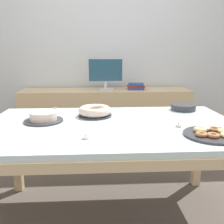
{
  "coord_description": "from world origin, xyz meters",
  "views": [
    {
      "loc": [
        -0.1,
        -1.68,
        1.25
      ],
      "look_at": [
        0.01,
        0.1,
        0.83
      ],
      "focal_mm": 40.0,
      "sensor_mm": 36.0,
      "label": 1
    }
  ],
  "objects_px": {
    "book_stack": "(136,86)",
    "plate_stack": "(183,107)",
    "cake_golden_bundt": "(95,111)",
    "cake_chocolate_round": "(43,117)",
    "computer_monitor": "(106,74)",
    "pastry_platter": "(212,134)",
    "tealight_near_cakes": "(86,137)",
    "tealight_right_edge": "(179,126)",
    "tealight_near_front": "(55,109)"
  },
  "relations": [
    {
      "from": "computer_monitor",
      "to": "tealight_near_front",
      "type": "relative_size",
      "value": 10.6
    },
    {
      "from": "cake_chocolate_round",
      "to": "tealight_near_front",
      "type": "bearing_deg",
      "value": 87.36
    },
    {
      "from": "tealight_near_cakes",
      "to": "tealight_near_front",
      "type": "height_order",
      "value": "same"
    },
    {
      "from": "computer_monitor",
      "to": "plate_stack",
      "type": "bearing_deg",
      "value": -56.35
    },
    {
      "from": "cake_chocolate_round",
      "to": "pastry_platter",
      "type": "height_order",
      "value": "cake_chocolate_round"
    },
    {
      "from": "tealight_right_edge",
      "to": "tealight_near_cakes",
      "type": "distance_m",
      "value": 0.64
    },
    {
      "from": "tealight_right_edge",
      "to": "tealight_near_cakes",
      "type": "height_order",
      "value": "same"
    },
    {
      "from": "book_stack",
      "to": "tealight_near_front",
      "type": "height_order",
      "value": "book_stack"
    },
    {
      "from": "plate_stack",
      "to": "tealight_near_cakes",
      "type": "distance_m",
      "value": 1.07
    },
    {
      "from": "tealight_near_front",
      "to": "computer_monitor",
      "type": "bearing_deg",
      "value": 61.97
    },
    {
      "from": "tealight_near_front",
      "to": "cake_chocolate_round",
      "type": "bearing_deg",
      "value": -92.64
    },
    {
      "from": "tealight_right_edge",
      "to": "tealight_near_front",
      "type": "relative_size",
      "value": 1.0
    },
    {
      "from": "pastry_platter",
      "to": "computer_monitor",
      "type": "bearing_deg",
      "value": 109.38
    },
    {
      "from": "book_stack",
      "to": "tealight_near_front",
      "type": "xyz_separation_m",
      "value": [
        -0.84,
        -0.89,
        -0.07
      ]
    },
    {
      "from": "cake_chocolate_round",
      "to": "cake_golden_bundt",
      "type": "height_order",
      "value": "cake_golden_bundt"
    },
    {
      "from": "computer_monitor",
      "to": "pastry_platter",
      "type": "distance_m",
      "value": 1.76
    },
    {
      "from": "computer_monitor",
      "to": "cake_chocolate_round",
      "type": "xyz_separation_m",
      "value": [
        -0.49,
        -1.27,
        -0.2
      ]
    },
    {
      "from": "tealight_right_edge",
      "to": "tealight_near_front",
      "type": "height_order",
      "value": "same"
    },
    {
      "from": "computer_monitor",
      "to": "tealight_near_cakes",
      "type": "xyz_separation_m",
      "value": [
        -0.17,
        -1.66,
        -0.22
      ]
    },
    {
      "from": "cake_chocolate_round",
      "to": "tealight_right_edge",
      "type": "distance_m",
      "value": 0.95
    },
    {
      "from": "cake_golden_bundt",
      "to": "computer_monitor",
      "type": "bearing_deg",
      "value": 83.87
    },
    {
      "from": "pastry_platter",
      "to": "plate_stack",
      "type": "xyz_separation_m",
      "value": [
        0.06,
        0.69,
        0.01
      ]
    },
    {
      "from": "tealight_near_cakes",
      "to": "tealight_near_front",
      "type": "bearing_deg",
      "value": 111.42
    },
    {
      "from": "computer_monitor",
      "to": "tealight_near_cakes",
      "type": "bearing_deg",
      "value": -95.81
    },
    {
      "from": "book_stack",
      "to": "tealight_right_edge",
      "type": "relative_size",
      "value": 5.25
    },
    {
      "from": "pastry_platter",
      "to": "book_stack",
      "type": "bearing_deg",
      "value": 97.22
    },
    {
      "from": "book_stack",
      "to": "tealight_near_cakes",
      "type": "height_order",
      "value": "book_stack"
    },
    {
      "from": "cake_chocolate_round",
      "to": "tealight_right_edge",
      "type": "bearing_deg",
      "value": -11.53
    },
    {
      "from": "plate_stack",
      "to": "tealight_near_front",
      "type": "xyz_separation_m",
      "value": [
        -1.11,
        0.07,
        -0.01
      ]
    },
    {
      "from": "book_stack",
      "to": "plate_stack",
      "type": "relative_size",
      "value": 1.0
    },
    {
      "from": "cake_golden_bundt",
      "to": "plate_stack",
      "type": "distance_m",
      "value": 0.78
    },
    {
      "from": "cake_golden_bundt",
      "to": "plate_stack",
      "type": "height_order",
      "value": "cake_golden_bundt"
    },
    {
      "from": "cake_chocolate_round",
      "to": "tealight_near_cakes",
      "type": "xyz_separation_m",
      "value": [
        0.32,
        -0.39,
        -0.02
      ]
    },
    {
      "from": "cake_golden_bundt",
      "to": "tealight_right_edge",
      "type": "distance_m",
      "value": 0.65
    },
    {
      "from": "computer_monitor",
      "to": "tealight_near_cakes",
      "type": "relative_size",
      "value": 10.6
    },
    {
      "from": "tealight_right_edge",
      "to": "tealight_near_front",
      "type": "xyz_separation_m",
      "value": [
        -0.91,
        0.57,
        0.0
      ]
    },
    {
      "from": "cake_chocolate_round",
      "to": "computer_monitor",
      "type": "bearing_deg",
      "value": 68.87
    },
    {
      "from": "book_stack",
      "to": "plate_stack",
      "type": "distance_m",
      "value": 1.0
    },
    {
      "from": "pastry_platter",
      "to": "tealight_near_cakes",
      "type": "height_order",
      "value": "pastry_platter"
    },
    {
      "from": "cake_golden_bundt",
      "to": "tealight_near_front",
      "type": "xyz_separation_m",
      "value": [
        -0.35,
        0.25,
        -0.03
      ]
    },
    {
      "from": "book_stack",
      "to": "cake_golden_bundt",
      "type": "relative_size",
      "value": 0.8
    },
    {
      "from": "plate_stack",
      "to": "tealight_right_edge",
      "type": "height_order",
      "value": "plate_stack"
    },
    {
      "from": "plate_stack",
      "to": "computer_monitor",
      "type": "bearing_deg",
      "value": 123.65
    },
    {
      "from": "book_stack",
      "to": "pastry_platter",
      "type": "xyz_separation_m",
      "value": [
        0.21,
        -1.65,
        -0.07
      ]
    },
    {
      "from": "plate_stack",
      "to": "tealight_near_cakes",
      "type": "height_order",
      "value": "plate_stack"
    },
    {
      "from": "pastry_platter",
      "to": "tealight_near_cakes",
      "type": "bearing_deg",
      "value": -179.01
    },
    {
      "from": "computer_monitor",
      "to": "cake_golden_bundt",
      "type": "distance_m",
      "value": 1.16
    },
    {
      "from": "book_stack",
      "to": "cake_golden_bundt",
      "type": "bearing_deg",
      "value": -113.45
    },
    {
      "from": "plate_stack",
      "to": "tealight_near_front",
      "type": "distance_m",
      "value": 1.11
    },
    {
      "from": "book_stack",
      "to": "plate_stack",
      "type": "xyz_separation_m",
      "value": [
        0.27,
        -0.96,
        -0.05
      ]
    }
  ]
}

